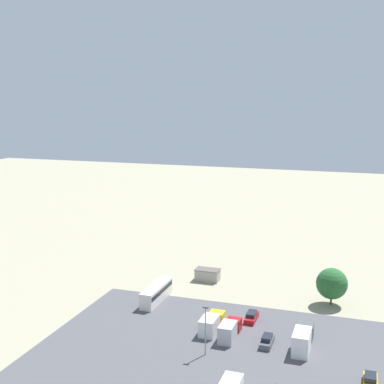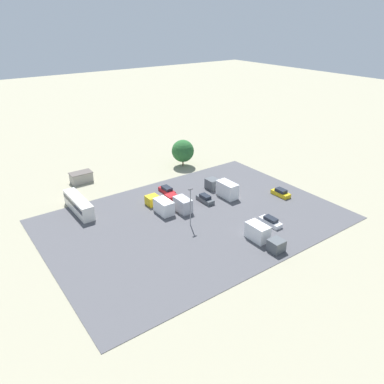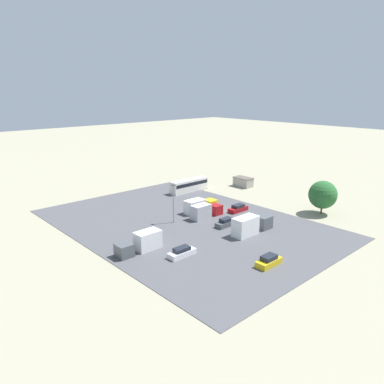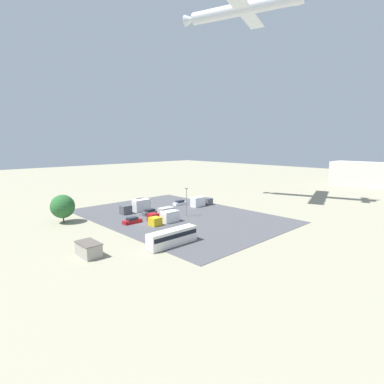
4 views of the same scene
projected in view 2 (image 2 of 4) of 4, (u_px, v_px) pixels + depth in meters
The scene contains 14 objects.
ground_plane at pixel (163, 198), 83.36m from camera, with size 400.00×400.00×0.00m, color gray.
parking_lot_surface at pixel (195, 219), 74.63m from camera, with size 56.98×39.77×0.08m.
shed_building at pixel (81, 177), 90.72m from camera, with size 5.22×3.13×2.54m.
bus at pixel (79, 204), 76.82m from camera, with size 2.48×11.08×3.15m.
parked_car_0 at pixel (281, 193), 84.02m from camera, with size 1.87×4.42×1.60m.
parked_car_1 at pixel (167, 190), 85.22m from camera, with size 1.81×4.78×1.55m.
parked_car_2 at pixel (271, 221), 72.59m from camera, with size 1.74×4.79×1.48m.
parked_car_3 at pixel (205, 199), 81.24m from camera, with size 1.72×4.55×1.62m.
parked_truck_0 at pixel (263, 236), 66.48m from camera, with size 2.49×7.91×3.04m.
parked_truck_1 at pixel (161, 205), 77.38m from camera, with size 2.56×8.05×2.86m.
parked_truck_2 at pixel (180, 203), 77.99m from camera, with size 2.35×7.45×2.94m.
parked_truck_3 at pixel (223, 188), 84.22m from camera, with size 2.51×9.19×3.44m.
tree_near_shed at pixel (183, 151), 99.34m from camera, with size 5.93×5.93×7.16m.
light_pole_lot_centre at pixel (190, 205), 70.73m from camera, with size 0.90×0.28×7.76m.
Camera 2 is at (38.46, 64.31, 37.12)m, focal length 35.00 mm.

